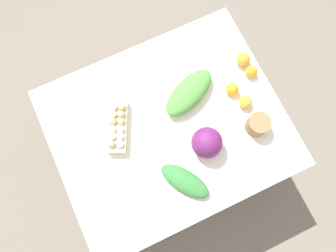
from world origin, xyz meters
The scene contains 11 objects.
ground_plane centered at (0.00, 0.00, 0.00)m, with size 8.00×8.00×0.00m, color #70665B.
dining_table centered at (0.00, 0.00, 0.65)m, with size 1.27×1.05×0.74m.
cabbage_purple centered at (0.14, -0.18, 0.83)m, with size 0.17×0.17×0.17m, color #601E5B.
egg_carton centered at (-0.25, 0.11, 0.79)m, with size 0.21×0.30×0.09m.
paper_bag centered at (0.44, -0.20, 0.80)m, with size 0.12×0.12×0.10m, color olive.
greens_bunch_kale centered at (0.18, 0.12, 0.79)m, with size 0.34×0.15×0.10m, color #4C933D.
greens_bunch_scallion centered at (-0.05, -0.31, 0.78)m, with size 0.28×0.12×0.07m, color #337538.
orange_0 centered at (0.56, 0.08, 0.78)m, with size 0.07×0.07×0.07m, color orange.
orange_1 centered at (0.44, -0.06, 0.78)m, with size 0.07×0.07×0.07m, color #F9A833.
orange_2 centered at (0.55, 0.17, 0.78)m, with size 0.08×0.08×0.08m, color orange.
orange_3 centered at (0.41, 0.03, 0.78)m, with size 0.07×0.07×0.07m, color orange.
Camera 1 is at (-0.18, -0.38, 2.51)m, focal length 35.00 mm.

